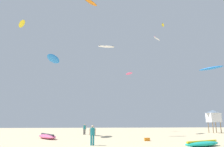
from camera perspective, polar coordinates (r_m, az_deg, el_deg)
name	(u,v)px	position (r m, az deg, el deg)	size (l,w,h in m)	color
person_foreground	(92,133)	(19.19, -5.35, -15.95)	(0.57, 0.39, 1.71)	teal
person_midground	(85,128)	(34.91, -7.50, -14.61)	(0.54, 0.37, 1.64)	#2D2D33
kite_grounded_near	(202,144)	(19.80, 23.36, -17.13)	(4.09, 2.68, 0.47)	#19B29E
kite_grounded_mid	(47,136)	(27.59, -17.24, -16.01)	(3.53, 4.99, 0.59)	#E5598C
lifeguard_tower	(213,116)	(44.09, 25.87, -10.35)	(2.30, 2.30, 4.15)	#8C704C
cooler_box	(147,139)	(23.77, 9.52, -17.28)	(0.56, 0.36, 0.32)	orange
kite_aloft_0	(106,46)	(34.83, -1.56, 7.38)	(2.76, 0.98, 0.33)	white
kite_aloft_1	(91,2)	(48.42, -5.86, 18.79)	(3.57, 3.71, 0.52)	orange
kite_aloft_2	(157,39)	(56.90, 12.16, 9.27)	(2.89, 3.02, 0.70)	white
kite_aloft_3	(129,74)	(49.67, 4.66, -0.02)	(1.75, 2.62, 0.51)	#E5598C
kite_aloft_5	(163,25)	(60.51, 13.69, 12.71)	(1.46, 2.33, 0.42)	yellow
kite_aloft_6	(54,59)	(33.82, -15.62, 3.85)	(2.09, 4.47, 1.09)	blue
kite_aloft_7	(22,24)	(42.17, -23.34, 12.30)	(2.43, 3.67, 0.64)	yellow
kite_aloft_8	(211,68)	(40.68, 25.33, 1.30)	(3.44, 4.12, 0.50)	blue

